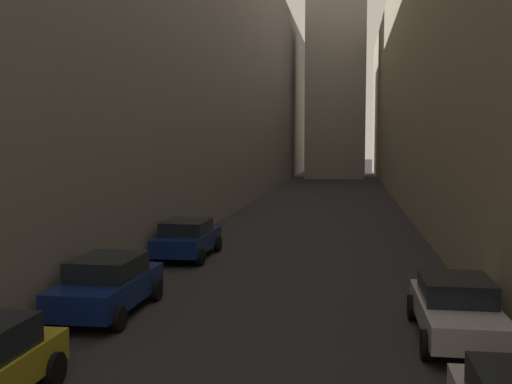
# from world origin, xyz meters

# --- Properties ---
(ground_plane) EXTENTS (264.00, 264.00, 0.00)m
(ground_plane) POSITION_xyz_m (0.00, 48.00, 0.00)
(ground_plane) COLOR #232326
(building_block_left) EXTENTS (12.09, 108.00, 20.71)m
(building_block_left) POSITION_xyz_m (-11.55, 50.00, 10.35)
(building_block_left) COLOR slate
(building_block_left) RESTS_ON ground
(building_block_right) EXTENTS (13.93, 108.00, 19.31)m
(building_block_right) POSITION_xyz_m (12.46, 50.00, 9.66)
(building_block_right) COLOR gray
(building_block_right) RESTS_ON ground
(parked_car_left_third) EXTENTS (1.95, 4.30, 1.53)m
(parked_car_left_third) POSITION_xyz_m (-4.40, 18.16, 0.79)
(parked_car_left_third) COLOR navy
(parked_car_left_third) RESTS_ON ground
(parked_car_left_far) EXTENTS (2.01, 4.41, 1.50)m
(parked_car_left_far) POSITION_xyz_m (-4.40, 26.24, 0.79)
(parked_car_left_far) COLOR navy
(parked_car_left_far) RESTS_ON ground
(parked_car_right_third) EXTENTS (1.90, 4.38, 1.42)m
(parked_car_right_third) POSITION_xyz_m (4.40, 17.34, 0.73)
(parked_car_right_third) COLOR #B7B7BC
(parked_car_right_third) RESTS_ON ground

